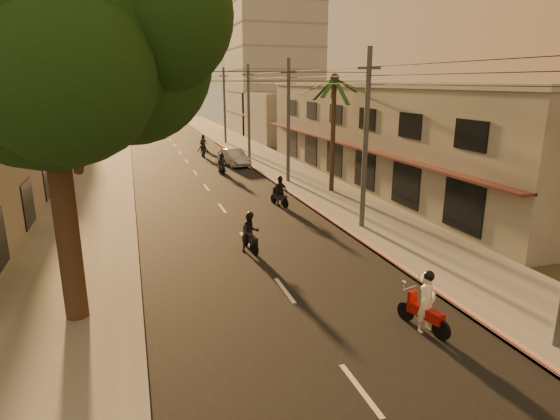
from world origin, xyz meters
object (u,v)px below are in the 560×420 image
at_px(broadleaf_tree, 59,41).
at_px(scooter_far_a, 222,164).
at_px(scooter_mid_b, 280,192).
at_px(parked_car, 234,157).
at_px(scooter_red, 426,304).
at_px(scooter_mid_a, 250,233).
at_px(scooter_far_b, 203,149).
at_px(scooter_far_c, 203,143).
at_px(palm_tree, 334,85).

bearing_deg(broadleaf_tree, scooter_far_a, 69.13).
bearing_deg(scooter_far_a, scooter_mid_b, -85.61).
bearing_deg(parked_car, scooter_red, -101.28).
height_order(scooter_mid_a, scooter_mid_b, scooter_mid_b).
height_order(scooter_far_b, scooter_far_c, scooter_far_b).
distance_m(broadleaf_tree, parked_car, 29.35).
xyz_separation_m(parked_car, scooter_far_c, (-1.15, 10.67, 0.04)).
xyz_separation_m(scooter_mid_b, scooter_far_b, (-1.57, 20.59, -0.05)).
bearing_deg(scooter_red, scooter_far_c, 75.51).
bearing_deg(parked_car, palm_tree, -81.64).
xyz_separation_m(scooter_mid_b, parked_car, (0.38, 14.93, -0.12)).
bearing_deg(scooter_far_b, scooter_mid_a, -94.39).
bearing_deg(scooter_far_c, scooter_far_b, -98.33).
distance_m(scooter_mid_a, scooter_mid_b, 7.96).
bearing_deg(scooter_mid_b, scooter_mid_a, -131.54).
distance_m(palm_tree, scooter_mid_a, 14.07).
height_order(palm_tree, scooter_red, palm_tree).
bearing_deg(scooter_mid_a, scooter_mid_b, 56.51).
bearing_deg(scooter_far_c, scooter_mid_b, -87.50).
distance_m(palm_tree, parked_car, 14.60).
relative_size(palm_tree, scooter_mid_a, 4.38).
height_order(palm_tree, scooter_far_a, palm_tree).
height_order(scooter_mid_a, scooter_far_c, scooter_mid_a).
xyz_separation_m(scooter_red, scooter_far_c, (-0.46, 41.09, -0.10)).
bearing_deg(broadleaf_tree, parked_car, 68.27).
bearing_deg(broadleaf_tree, scooter_mid_a, 33.63).
height_order(palm_tree, scooter_far_b, palm_tree).
height_order(broadleaf_tree, scooter_far_b, broadleaf_tree).
distance_m(scooter_red, scooter_far_a, 26.97).
relative_size(broadleaf_tree, scooter_red, 6.13).
height_order(parked_car, scooter_far_c, scooter_far_c).
bearing_deg(scooter_far_c, parked_car, -83.08).
xyz_separation_m(scooter_mid_b, scooter_far_a, (-1.40, 11.46, -0.07)).
relative_size(scooter_mid_a, scooter_far_c, 1.05).
distance_m(scooter_mid_a, scooter_far_c, 32.80).
distance_m(palm_tree, scooter_far_a, 12.49).
height_order(scooter_far_b, parked_car, scooter_far_b).
bearing_deg(parked_car, scooter_mid_b, -101.47).
distance_m(scooter_mid_b, parked_car, 14.94).
height_order(scooter_far_a, parked_car, scooter_far_a).
distance_m(scooter_red, scooter_mid_b, 15.50).
xyz_separation_m(palm_tree, scooter_mid_a, (-8.16, -9.56, -6.32)).
height_order(scooter_red, scooter_far_c, scooter_red).
xyz_separation_m(scooter_far_a, scooter_far_b, (-0.17, 9.13, 0.03)).
bearing_deg(scooter_far_a, scooter_mid_a, -99.47).
bearing_deg(scooter_far_b, scooter_mid_b, -85.74).
distance_m(scooter_mid_b, scooter_far_c, 25.61).
xyz_separation_m(scooter_far_a, scooter_far_c, (0.63, 14.15, -0.00)).
relative_size(broadleaf_tree, scooter_mid_a, 6.47).
bearing_deg(scooter_red, scooter_mid_b, 73.76).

